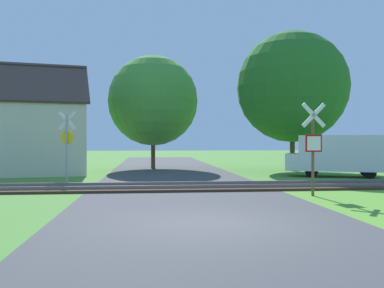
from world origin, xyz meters
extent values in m
plane|color=#4C8433|center=(0.00, 0.00, 0.00)|extent=(160.00, 160.00, 0.00)
cube|color=#424244|center=(0.00, 2.00, 0.00)|extent=(7.41, 80.00, 0.01)
cube|color=#422D1E|center=(0.00, 7.42, 0.05)|extent=(60.00, 2.60, 0.10)
cube|color=slate|center=(0.00, 8.14, 0.16)|extent=(60.00, 0.08, 0.12)
cube|color=slate|center=(0.00, 6.70, 0.16)|extent=(60.00, 0.08, 0.12)
cylinder|color=brown|center=(4.36, 4.65, 1.49)|extent=(0.10, 0.10, 2.97)
cube|color=red|center=(4.37, 4.59, 1.84)|extent=(0.60, 0.06, 0.60)
cube|color=white|center=(4.37, 4.56, 1.84)|extent=(0.49, 0.03, 0.49)
cube|color=white|center=(4.37, 4.59, 2.82)|extent=(0.88, 0.07, 0.88)
cube|color=white|center=(4.37, 4.59, 2.82)|extent=(0.88, 0.07, 0.88)
cylinder|color=#9E9EA5|center=(-5.09, 10.27, 1.56)|extent=(0.09, 0.09, 3.12)
cube|color=white|center=(-5.07, 10.33, 2.87)|extent=(0.85, 0.27, 0.88)
cube|color=white|center=(-5.07, 10.33, 2.87)|extent=(0.85, 0.27, 0.88)
cylinder|color=yellow|center=(-5.07, 10.33, 2.09)|extent=(0.62, 0.20, 0.64)
cube|color=beige|center=(-8.92, 16.13, 2.06)|extent=(8.39, 7.03, 4.12)
cube|color=#473833|center=(-8.64, 14.74, 5.23)|extent=(8.27, 4.70, 2.58)
cube|color=#473833|center=(-9.20, 17.51, 5.23)|extent=(8.27, 4.70, 2.58)
cube|color=brown|center=(-6.92, 16.54, 5.40)|extent=(0.59, 0.59, 1.10)
cylinder|color=#513823|center=(7.97, 17.19, 1.38)|extent=(0.32, 0.32, 2.76)
sphere|color=#286B23|center=(7.97, 17.19, 5.45)|extent=(7.19, 7.19, 7.19)
cylinder|color=#513823|center=(-8.49, 18.12, 1.31)|extent=(0.40, 0.40, 2.62)
sphere|color=#478E38|center=(-8.49, 18.12, 4.38)|extent=(4.69, 4.69, 4.69)
cylinder|color=#513823|center=(-1.02, 20.67, 1.21)|extent=(0.29, 0.29, 2.42)
sphere|color=#478E38|center=(-1.02, 20.67, 4.81)|extent=(6.37, 6.37, 6.37)
cube|color=white|center=(8.87, 12.27, 1.29)|extent=(4.61, 3.34, 1.90)
cube|color=white|center=(6.59, 13.19, 0.79)|extent=(1.33, 1.94, 0.90)
cube|color=#19232D|center=(6.94, 13.05, 1.62)|extent=(0.64, 1.51, 0.85)
cube|color=navy|center=(9.22, 13.15, 0.96)|extent=(3.51, 1.43, 0.16)
cylinder|color=black|center=(7.83, 13.53, 0.34)|extent=(0.70, 0.42, 0.68)
cylinder|color=black|center=(7.25, 12.08, 0.34)|extent=(0.70, 0.42, 0.68)
cylinder|color=black|center=(10.48, 12.45, 0.34)|extent=(0.70, 0.42, 0.68)
cylinder|color=black|center=(9.90, 11.01, 0.34)|extent=(0.70, 0.42, 0.68)
camera|label=1|loc=(-1.37, -9.77, 1.91)|focal=40.00mm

